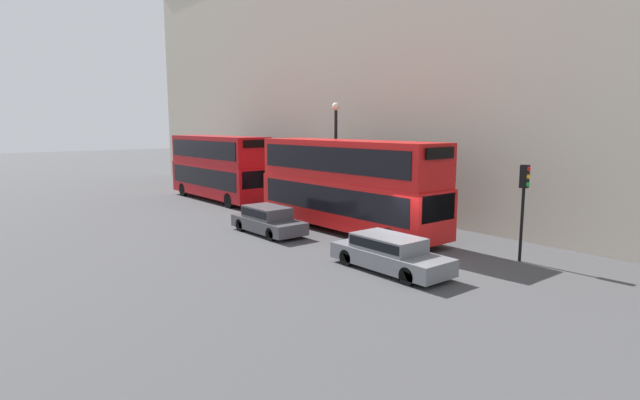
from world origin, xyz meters
TOP-DOWN VIEW (x-y plane):
  - ground_plane at (0.00, 0.00)m, footprint 200.00×200.00m
  - building_facade at (7.00, 0.00)m, footprint 1.10×80.00m
  - bus_leading at (1.60, 5.61)m, footprint 2.59×11.49m
  - bus_second_in_queue at (1.60, 19.35)m, footprint 2.59×10.38m
  - car_dark_sedan at (-1.80, -0.55)m, footprint 1.77×4.80m
  - car_hatchback at (-1.80, 7.69)m, footprint 1.75×4.40m
  - traffic_light at (3.18, -2.95)m, footprint 0.30×0.36m
  - street_lamp at (3.38, 8.54)m, footprint 0.44×0.44m
  - pedestrian at (3.89, 18.39)m, footprint 0.36×0.36m

SIDE VIEW (x-z plane):
  - ground_plane at x=0.00m, z-range 0.00..0.00m
  - car_dark_sedan at x=-1.80m, z-range 0.04..1.37m
  - car_hatchback at x=-1.80m, z-range 0.04..1.41m
  - pedestrian at x=3.89m, z-range -0.07..1.74m
  - bus_second_in_queue at x=1.60m, z-range 0.23..4.82m
  - bus_leading at x=1.60m, z-range 0.23..4.85m
  - traffic_light at x=3.18m, z-range 0.85..4.69m
  - street_lamp at x=3.38m, z-range 0.77..7.38m
  - building_facade at x=7.00m, z-range 0.31..19.50m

